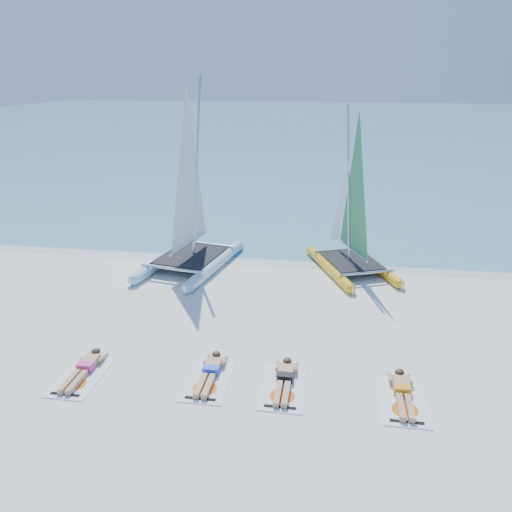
{
  "coord_description": "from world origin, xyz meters",
  "views": [
    {
      "loc": [
        2.93,
        -12.42,
        6.76
      ],
      "look_at": [
        0.76,
        1.2,
        1.72
      ],
      "focal_mm": 35.0,
      "sensor_mm": 36.0,
      "label": 1
    }
  ],
  "objects_px": {
    "catamaran_yellow": "(349,217)",
    "towel_a": "(81,376)",
    "sunbather_b": "(210,371)",
    "towel_d": "(403,400)",
    "catamaran_blue": "(190,212)",
    "towel_c": "(284,387)",
    "sunbather_d": "(402,391)",
    "towel_b": "(209,380)",
    "sunbather_a": "(85,368)",
    "sunbather_c": "(285,378)"
  },
  "relations": [
    {
      "from": "towel_b",
      "to": "sunbather_b",
      "type": "bearing_deg",
      "value": 90.0
    },
    {
      "from": "towel_a",
      "to": "towel_d",
      "type": "distance_m",
      "value": 7.45
    },
    {
      "from": "catamaran_yellow",
      "to": "towel_b",
      "type": "relative_size",
      "value": 3.23
    },
    {
      "from": "catamaran_blue",
      "to": "sunbather_c",
      "type": "distance_m",
      "value": 8.43
    },
    {
      "from": "towel_a",
      "to": "towel_b",
      "type": "xyz_separation_m",
      "value": [
        3.03,
        0.32,
        0.0
      ]
    },
    {
      "from": "sunbather_a",
      "to": "sunbather_d",
      "type": "bearing_deg",
      "value": 1.81
    },
    {
      "from": "catamaran_yellow",
      "to": "towel_d",
      "type": "height_order",
      "value": "catamaran_yellow"
    },
    {
      "from": "catamaran_yellow",
      "to": "towel_c",
      "type": "height_order",
      "value": "catamaran_yellow"
    },
    {
      "from": "catamaran_blue",
      "to": "sunbather_b",
      "type": "distance_m",
      "value": 7.68
    },
    {
      "from": "catamaran_yellow",
      "to": "sunbather_b",
      "type": "relative_size",
      "value": 3.46
    },
    {
      "from": "catamaran_blue",
      "to": "sunbather_b",
      "type": "height_order",
      "value": "catamaran_blue"
    },
    {
      "from": "sunbather_a",
      "to": "sunbather_d",
      "type": "xyz_separation_m",
      "value": [
        7.45,
        0.23,
        0.0
      ]
    },
    {
      "from": "catamaran_yellow",
      "to": "towel_a",
      "type": "xyz_separation_m",
      "value": [
        -6.3,
        -8.38,
        -1.87
      ]
    },
    {
      "from": "catamaran_yellow",
      "to": "towel_d",
      "type": "relative_size",
      "value": 3.23
    },
    {
      "from": "sunbather_a",
      "to": "towel_b",
      "type": "distance_m",
      "value": 3.03
    },
    {
      "from": "towel_b",
      "to": "sunbather_d",
      "type": "height_order",
      "value": "sunbather_d"
    },
    {
      "from": "towel_b",
      "to": "sunbather_b",
      "type": "height_order",
      "value": "sunbather_b"
    },
    {
      "from": "sunbather_b",
      "to": "catamaran_blue",
      "type": "bearing_deg",
      "value": 109.28
    },
    {
      "from": "sunbather_b",
      "to": "towel_d",
      "type": "relative_size",
      "value": 0.93
    },
    {
      "from": "catamaran_blue",
      "to": "towel_b",
      "type": "height_order",
      "value": "catamaran_blue"
    },
    {
      "from": "towel_a",
      "to": "sunbather_d",
      "type": "bearing_deg",
      "value": 3.28
    },
    {
      "from": "catamaran_blue",
      "to": "towel_a",
      "type": "distance_m",
      "value": 7.83
    },
    {
      "from": "towel_b",
      "to": "towel_d",
      "type": "height_order",
      "value": "same"
    },
    {
      "from": "towel_a",
      "to": "sunbather_b",
      "type": "distance_m",
      "value": 3.08
    },
    {
      "from": "towel_c",
      "to": "sunbather_d",
      "type": "bearing_deg",
      "value": 2.61
    },
    {
      "from": "towel_c",
      "to": "towel_d",
      "type": "height_order",
      "value": "same"
    },
    {
      "from": "towel_d",
      "to": "sunbather_d",
      "type": "xyz_separation_m",
      "value": [
        0.0,
        0.19,
        0.11
      ]
    },
    {
      "from": "sunbather_a",
      "to": "towel_b",
      "type": "bearing_deg",
      "value": 2.51
    },
    {
      "from": "towel_c",
      "to": "towel_b",
      "type": "bearing_deg",
      "value": 179.4
    },
    {
      "from": "sunbather_c",
      "to": "towel_d",
      "type": "bearing_deg",
      "value": -5.69
    },
    {
      "from": "catamaran_yellow",
      "to": "sunbather_d",
      "type": "xyz_separation_m",
      "value": [
        1.15,
        -7.95,
        -1.76
      ]
    },
    {
      "from": "sunbather_a",
      "to": "sunbather_d",
      "type": "distance_m",
      "value": 7.45
    },
    {
      "from": "towel_a",
      "to": "sunbather_a",
      "type": "height_order",
      "value": "sunbather_a"
    },
    {
      "from": "sunbather_a",
      "to": "towel_d",
      "type": "bearing_deg",
      "value": 0.33
    },
    {
      "from": "towel_d",
      "to": "catamaran_blue",
      "type": "bearing_deg",
      "value": 133.3
    },
    {
      "from": "towel_b",
      "to": "towel_c",
      "type": "height_order",
      "value": "same"
    },
    {
      "from": "catamaran_yellow",
      "to": "sunbather_d",
      "type": "relative_size",
      "value": 3.46
    },
    {
      "from": "towel_b",
      "to": "sunbather_d",
      "type": "xyz_separation_m",
      "value": [
        4.42,
        0.1,
        0.11
      ]
    },
    {
      "from": "towel_a",
      "to": "towel_d",
      "type": "relative_size",
      "value": 1.0
    },
    {
      "from": "towel_b",
      "to": "sunbather_b",
      "type": "xyz_separation_m",
      "value": [
        -0.0,
        0.19,
        0.11
      ]
    },
    {
      "from": "sunbather_a",
      "to": "towel_b",
      "type": "xyz_separation_m",
      "value": [
        3.03,
        0.13,
        -0.11
      ]
    },
    {
      "from": "sunbather_a",
      "to": "towel_d",
      "type": "distance_m",
      "value": 7.45
    },
    {
      "from": "towel_d",
      "to": "sunbather_b",
      "type": "bearing_deg",
      "value": 176.35
    },
    {
      "from": "sunbather_c",
      "to": "towel_c",
      "type": "bearing_deg",
      "value": -90.0
    },
    {
      "from": "catamaran_yellow",
      "to": "towel_c",
      "type": "relative_size",
      "value": 3.23
    },
    {
      "from": "towel_a",
      "to": "towel_c",
      "type": "height_order",
      "value": "same"
    },
    {
      "from": "sunbather_b",
      "to": "sunbather_c",
      "type": "relative_size",
      "value": 1.0
    },
    {
      "from": "catamaran_blue",
      "to": "towel_c",
      "type": "bearing_deg",
      "value": -49.28
    },
    {
      "from": "sunbather_b",
      "to": "towel_d",
      "type": "bearing_deg",
      "value": -3.65
    },
    {
      "from": "towel_a",
      "to": "sunbather_a",
      "type": "bearing_deg",
      "value": 90.0
    }
  ]
}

